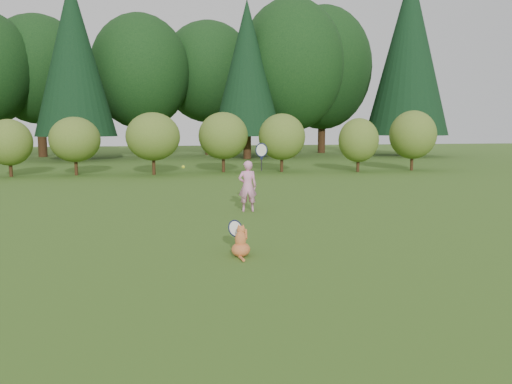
{
  "coord_description": "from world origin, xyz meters",
  "views": [
    {
      "loc": [
        -1.92,
        -8.85,
        1.95
      ],
      "look_at": [
        0.2,
        0.8,
        0.7
      ],
      "focal_mm": 35.0,
      "sensor_mm": 36.0,
      "label": 1
    }
  ],
  "objects": [
    {
      "name": "child",
      "position": [
        0.41,
        2.65,
        0.64
      ],
      "size": [
        0.68,
        0.4,
        1.82
      ],
      "rotation": [
        0.0,
        0.0,
        3.02
      ],
      "color": "pink",
      "rests_on": "ground"
    },
    {
      "name": "woodland_backdrop",
      "position": [
        0.0,
        23.0,
        7.5
      ],
      "size": [
        48.0,
        10.0,
        15.0
      ],
      "primitive_type": null,
      "color": "black",
      "rests_on": "ground"
    },
    {
      "name": "cat",
      "position": [
        -0.54,
        -1.43,
        0.25
      ],
      "size": [
        0.48,
        0.75,
        0.65
      ],
      "rotation": [
        0.0,
        0.0,
        -0.38
      ],
      "color": "#C65A26",
      "rests_on": "ground"
    },
    {
      "name": "shrub_row",
      "position": [
        0.0,
        13.0,
        1.4
      ],
      "size": [
        28.0,
        3.0,
        2.8
      ],
      "primitive_type": null,
      "color": "#4E6820",
      "rests_on": "ground"
    },
    {
      "name": "tennis_ball",
      "position": [
        -1.21,
        1.1,
        1.2
      ],
      "size": [
        0.06,
        0.06,
        0.06
      ],
      "color": "#CACB17",
      "rests_on": "ground"
    },
    {
      "name": "ground",
      "position": [
        0.0,
        0.0,
        0.0
      ],
      "size": [
        100.0,
        100.0,
        0.0
      ],
      "primitive_type": "plane",
      "color": "#2C5718",
      "rests_on": "ground"
    }
  ]
}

